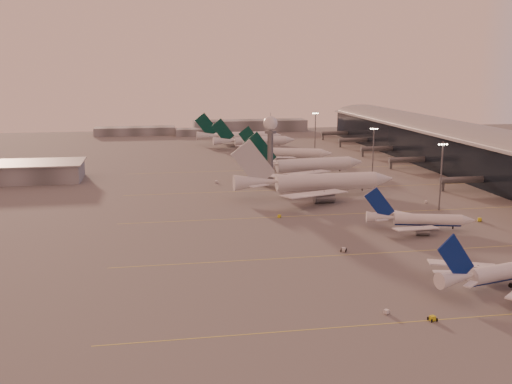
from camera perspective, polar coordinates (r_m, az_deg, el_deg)
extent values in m
plane|color=#5B5959|center=(159.04, 8.06, -7.14)|extent=(700.00, 700.00, 0.00)
cube|color=#D7CF4C|center=(178.85, 16.29, -5.34)|extent=(180.00, 0.25, 0.02)
cube|color=#D7CF4C|center=(218.54, 11.15, -1.95)|extent=(180.00, 0.25, 0.02)
cube|color=#D7CF4C|center=(259.97, 7.63, 0.39)|extent=(180.00, 0.25, 0.02)
cube|color=#D7CF4C|center=(307.18, 4.85, 2.23)|extent=(180.00, 0.25, 0.02)
cube|color=black|center=(299.72, 21.49, 2.94)|extent=(36.00, 360.00, 18.00)
cylinder|color=gray|center=(298.57, 21.62, 4.64)|extent=(10.08, 360.00, 10.08)
cube|color=gray|center=(298.55, 21.62, 4.68)|extent=(40.00, 362.00, 0.80)
cylinder|color=#5A5C62|center=(266.98, 19.28, 1.10)|extent=(22.00, 2.80, 2.80)
cube|color=#5A5C62|center=(262.71, 17.34, 0.55)|extent=(1.20, 1.20, 4.40)
cylinder|color=#5A5C62|center=(316.29, 14.40, 3.00)|extent=(22.00, 2.80, 2.80)
cube|color=#5A5C62|center=(312.69, 12.70, 2.56)|extent=(1.20, 1.20, 4.40)
cylinder|color=#5A5C62|center=(354.57, 11.64, 4.07)|extent=(22.00, 2.80, 2.80)
cube|color=#5A5C62|center=(351.37, 10.10, 3.68)|extent=(1.20, 1.20, 4.40)
cylinder|color=#5A5C62|center=(393.62, 9.41, 4.92)|extent=(22.00, 2.80, 2.80)
cube|color=#5A5C62|center=(390.73, 8.01, 4.57)|extent=(1.20, 1.20, 4.40)
cylinder|color=#5A5C62|center=(431.32, 7.67, 5.58)|extent=(22.00, 2.80, 2.80)
cube|color=#5A5C62|center=(428.69, 6.38, 5.26)|extent=(1.20, 1.20, 4.40)
cylinder|color=#5A5C62|center=(270.99, 1.37, 3.32)|extent=(2.60, 2.60, 22.00)
cylinder|color=#5A5C62|center=(269.51, 1.38, 5.74)|extent=(5.20, 5.20, 1.20)
sphere|color=silver|center=(269.11, 1.39, 6.56)|extent=(6.40, 6.40, 6.40)
cylinder|color=#5A5C62|center=(268.79, 1.39, 7.35)|extent=(0.16, 0.16, 2.00)
cylinder|color=#5A5C62|center=(226.08, 17.21, 1.44)|extent=(0.56, 0.56, 25.00)
cube|color=#5A5C62|center=(224.31, 17.40, 4.45)|extent=(3.60, 0.25, 0.25)
sphere|color=#FFEABF|center=(223.68, 17.05, 4.35)|extent=(0.56, 0.56, 0.56)
sphere|color=#FFEABF|center=(224.13, 17.28, 4.35)|extent=(0.56, 0.56, 0.56)
sphere|color=#FFEABF|center=(224.59, 17.51, 4.35)|extent=(0.56, 0.56, 0.56)
sphere|color=#FFEABF|center=(225.05, 17.73, 4.35)|extent=(0.56, 0.56, 0.56)
cylinder|color=#5A5C62|center=(273.67, 11.08, 3.50)|extent=(0.56, 0.56, 25.00)
cube|color=#5A5C62|center=(272.21, 11.19, 6.00)|extent=(3.60, 0.25, 0.25)
sphere|color=#FFEABF|center=(271.72, 10.88, 5.92)|extent=(0.56, 0.56, 0.56)
sphere|color=#FFEABF|center=(272.07, 11.08, 5.92)|extent=(0.56, 0.56, 0.56)
sphere|color=#FFEABF|center=(272.43, 11.28, 5.92)|extent=(0.56, 0.56, 0.56)
sphere|color=#FFEABF|center=(272.79, 11.48, 5.92)|extent=(0.56, 0.56, 0.56)
cylinder|color=#5A5C62|center=(357.92, 5.66, 5.62)|extent=(0.56, 0.56, 25.00)
cube|color=#5A5C62|center=(356.80, 5.70, 7.53)|extent=(3.60, 0.25, 0.25)
sphere|color=#FFEABF|center=(356.44, 5.46, 7.47)|extent=(0.56, 0.56, 0.56)
sphere|color=#FFEABF|center=(356.70, 5.62, 7.47)|extent=(0.56, 0.56, 0.56)
sphere|color=#FFEABF|center=(356.97, 5.77, 7.47)|extent=(0.56, 0.56, 0.56)
sphere|color=#FFEABF|center=(357.24, 5.93, 7.47)|extent=(0.56, 0.56, 0.56)
cube|color=#5C5E62|center=(465.49, -11.44, 5.72)|extent=(60.00, 18.00, 6.00)
cube|color=#5C5E62|center=(481.36, -0.59, 6.34)|extent=(90.00, 20.00, 9.00)
cube|color=#5C5E62|center=(456.96, -5.16, 5.74)|extent=(40.00, 15.00, 5.00)
cylinder|color=silver|center=(156.37, 23.04, -7.10)|extent=(23.45, 9.26, 3.94)
cylinder|color=navy|center=(156.65, 23.01, -7.41)|extent=(22.74, 8.08, 2.84)
cone|color=silver|center=(145.15, 18.51, -8.00)|extent=(10.37, 6.11, 3.94)
cube|color=silver|center=(159.20, 19.07, -6.72)|extent=(17.20, 7.94, 1.24)
cylinder|color=slate|center=(160.07, 20.33, -7.39)|extent=(4.96, 3.54, 2.56)
cube|color=slate|center=(159.72, 20.36, -7.01)|extent=(0.36, 0.33, 1.58)
cube|color=navy|center=(143.29, 18.50, -6.20)|extent=(10.61, 2.89, 11.75)
cube|color=silver|center=(142.07, 19.74, -8.48)|extent=(4.53, 4.15, 0.26)
cube|color=silver|center=(148.27, 17.37, -7.46)|extent=(4.74, 2.61, 0.26)
cylinder|color=black|center=(157.39, 21.88, -7.90)|extent=(1.23, 0.77, 1.14)
cylinder|color=black|center=(154.45, 23.09, -8.38)|extent=(1.23, 0.77, 1.14)
cylinder|color=silver|center=(199.37, 16.03, -2.67)|extent=(21.35, 8.96, 3.60)
cylinder|color=navy|center=(199.57, 16.02, -2.90)|extent=(20.68, 7.88, 2.59)
cone|color=silver|center=(202.16, 19.54, -2.70)|extent=(4.88, 4.54, 3.60)
cone|color=silver|center=(196.94, 11.74, -2.50)|extent=(9.49, 5.77, 3.60)
cube|color=silver|center=(190.17, 14.97, -3.51)|extent=(15.70, 6.88, 1.13)
cylinder|color=slate|center=(193.04, 15.59, -3.82)|extent=(4.56, 3.32, 2.34)
cube|color=slate|center=(192.78, 15.61, -3.53)|extent=(0.34, 0.30, 1.44)
cube|color=silver|center=(207.07, 14.16, -2.21)|extent=(13.59, 13.02, 1.13)
cylinder|color=slate|center=(205.89, 14.93, -2.81)|extent=(4.56, 3.32, 2.34)
cube|color=slate|center=(205.64, 14.95, -2.53)|extent=(0.34, 0.30, 1.44)
cube|color=navy|center=(195.85, 11.67, -1.24)|extent=(9.62, 2.88, 10.73)
cube|color=silver|center=(192.99, 11.89, -2.77)|extent=(4.31, 2.28, 0.24)
cube|color=silver|center=(200.87, 11.63, -2.18)|extent=(4.09, 3.84, 0.24)
cylinder|color=black|center=(201.67, 18.23, -3.37)|extent=(0.47, 0.47, 0.95)
cylinder|color=black|center=(201.64, 15.40, -3.19)|extent=(1.13, 0.73, 1.04)
cylinder|color=black|center=(197.68, 15.61, -3.50)|extent=(1.13, 0.73, 1.04)
cylinder|color=silver|center=(243.84, 6.69, 0.71)|extent=(41.34, 7.75, 6.43)
cylinder|color=silver|center=(244.12, 6.68, 0.38)|extent=(40.46, 5.93, 4.63)
cone|color=silver|center=(252.58, 11.98, 0.92)|extent=(8.17, 6.68, 6.43)
cone|color=silver|center=(236.21, -0.05, 0.62)|extent=(17.46, 6.98, 6.43)
cube|color=silver|center=(225.10, 5.62, -0.51)|extent=(29.03, 20.64, 1.91)
cylinder|color=slate|center=(230.92, 6.49, -0.87)|extent=(8.10, 4.43, 4.18)
cube|color=slate|center=(230.59, 6.49, -0.51)|extent=(0.32, 0.27, 2.57)
cube|color=silver|center=(257.28, 3.36, 1.11)|extent=(29.53, 19.17, 1.91)
cylinder|color=slate|center=(255.30, 4.67, 0.40)|extent=(8.10, 4.43, 4.18)
cube|color=slate|center=(255.01, 4.67, 0.73)|extent=(0.32, 0.27, 2.57)
cube|color=#B3B6BB|center=(234.66, -0.26, 2.43)|extent=(17.83, 0.94, 19.09)
cube|color=silver|center=(228.47, 0.27, 0.27)|extent=(8.44, 6.36, 0.26)
cube|color=silver|center=(243.77, -0.51, 1.02)|extent=(8.49, 5.99, 0.26)
cylinder|color=black|center=(249.94, 10.07, -0.04)|extent=(0.52, 0.52, 1.04)
cylinder|color=black|center=(245.74, 5.76, -0.11)|extent=(1.16, 0.56, 1.14)
cylinder|color=black|center=(241.49, 6.08, -0.33)|extent=(1.16, 0.56, 1.14)
cylinder|color=silver|center=(288.23, 5.48, 2.42)|extent=(37.15, 10.31, 5.92)
cylinder|color=silver|center=(288.46, 5.48, 2.16)|extent=(36.22, 8.57, 4.26)
cone|color=silver|center=(297.15, 9.40, 2.60)|extent=(7.77, 6.73, 5.92)
cone|color=silver|center=(279.38, 0.53, 2.32)|extent=(16.00, 7.73, 5.92)
cube|color=silver|center=(270.97, 4.94, 1.60)|extent=(25.38, 20.32, 1.75)
cylinder|color=slate|center=(276.40, 5.52, 1.28)|extent=(7.52, 4.68, 3.85)
cube|color=slate|center=(276.14, 5.52, 1.56)|extent=(0.33, 0.29, 2.37)
cube|color=silver|center=(299.43, 2.76, 2.62)|extent=(27.09, 15.34, 1.75)
cylinder|color=slate|center=(297.98, 3.80, 2.08)|extent=(7.52, 4.68, 3.85)
cube|color=slate|center=(297.75, 3.80, 2.35)|extent=(0.33, 0.29, 2.37)
cube|color=#053028|center=(278.06, 0.38, 3.75)|extent=(16.21, 2.32, 17.52)
cube|color=silver|center=(272.60, 0.92, 2.11)|extent=(7.41, 6.10, 0.26)
cube|color=silver|center=(285.98, 0.05, 2.58)|extent=(7.59, 4.84, 0.26)
cylinder|color=black|center=(294.37, 7.98, 1.83)|extent=(0.51, 0.51, 1.02)
cylinder|color=black|center=(289.81, 4.76, 1.76)|extent=(1.18, 0.64, 1.12)
cylinder|color=black|center=(285.71, 5.09, 1.60)|extent=(1.18, 0.64, 1.12)
cylinder|color=silver|center=(331.12, 3.44, 3.59)|extent=(31.49, 15.61, 5.10)
cylinder|color=silver|center=(331.29, 3.44, 3.39)|extent=(30.40, 14.05, 3.68)
cone|color=silver|center=(329.49, 6.71, 3.49)|extent=(7.50, 6.89, 5.10)
cone|color=silver|center=(334.34, -0.39, 3.80)|extent=(14.22, 9.33, 5.10)
cube|color=silver|center=(319.20, 1.77, 3.13)|extent=(23.49, 8.48, 1.51)
cylinder|color=slate|center=(322.08, 2.53, 2.83)|extent=(6.89, 5.21, 3.32)
cube|color=slate|center=(321.89, 2.53, 3.04)|extent=(0.32, 0.30, 2.04)
cube|color=silver|center=(345.28, 2.41, 3.80)|extent=(19.34, 20.63, 1.51)
cylinder|color=slate|center=(342.00, 2.98, 3.36)|extent=(6.89, 5.21, 3.32)
cube|color=slate|center=(341.83, 2.98, 3.56)|extent=(0.32, 0.30, 2.04)
cube|color=#053028|center=(333.65, -0.50, 4.84)|extent=(13.30, 5.09, 15.10)
cube|color=silver|center=(328.40, -0.62, 3.68)|extent=(6.33, 2.93, 0.22)
cube|color=silver|center=(340.32, -0.24, 3.97)|extent=(5.91, 6.00, 0.22)
cylinder|color=black|center=(330.44, 5.51, 2.98)|extent=(0.44, 0.44, 0.88)
cylinder|color=black|center=(333.78, 3.04, 3.12)|extent=(1.06, 0.74, 0.97)
cylinder|color=black|center=(329.99, 2.96, 3.02)|extent=(1.06, 0.74, 0.97)
cylinder|color=silver|center=(381.37, 0.40, 4.74)|extent=(33.24, 7.92, 5.31)
cylinder|color=silver|center=(381.53, 0.40, 4.56)|extent=(32.47, 6.38, 3.82)
cone|color=silver|center=(386.84, 3.23, 4.83)|extent=(6.78, 5.80, 5.31)
cone|color=silver|center=(376.03, -3.05, 4.72)|extent=(14.19, 6.39, 5.31)
cube|color=silver|center=(366.19, -0.27, 4.29)|extent=(23.13, 17.54, 1.57)
cylinder|color=slate|center=(370.62, 0.21, 4.05)|extent=(6.63, 3.95, 3.45)
cube|color=slate|center=(370.45, 0.21, 4.24)|extent=(0.29, 0.25, 2.12)
cube|color=silver|center=(392.87, -1.26, 4.82)|extent=(24.14, 14.59, 1.57)
cylinder|color=slate|center=(390.93, -0.57, 4.46)|extent=(6.63, 3.95, 3.45)
cube|color=slate|center=(390.77, -0.57, 4.64)|extent=(0.29, 0.25, 2.12)
cube|color=#053028|center=(375.15, -3.16, 5.68)|extent=(14.59, 1.48, 15.71)
cube|color=silver|center=(369.77, -2.89, 4.62)|extent=(6.70, 5.30, 0.23)
cube|color=silver|center=(382.17, -3.28, 4.86)|extent=(6.81, 4.55, 0.23)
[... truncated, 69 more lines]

